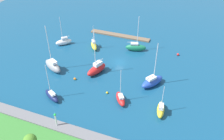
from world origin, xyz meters
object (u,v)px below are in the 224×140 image
object	(u,v)px
sailboat_gray_off_beacon	(53,66)
pier_dock	(120,35)
sailboat_red_by_breakwater	(97,69)
sailboat_navy_along_channel	(52,96)
sailboat_white_lone_south	(64,42)
harbor_beacon	(56,119)
sailboat_yellow_east_end	(94,45)
sailboat_green_far_north	(136,47)
mooring_buoy_red	(178,54)
mooring_buoy_orange	(75,79)
sailboat_yellow_near_pier	(161,109)
sailboat_red_outer_mooring	(121,99)
sailboat_blue_far_south	(152,81)
mooring_buoy_yellow	(107,93)

from	to	relation	value
sailboat_gray_off_beacon	pier_dock	bearing A→B (deg)	-84.28
sailboat_red_by_breakwater	sailboat_navy_along_channel	size ratio (longest dim) A/B	1.34
sailboat_white_lone_south	sailboat_gray_off_beacon	bearing A→B (deg)	63.99
sailboat_gray_off_beacon	sailboat_navy_along_channel	size ratio (longest dim) A/B	1.39
harbor_beacon	sailboat_gray_off_beacon	world-z (taller)	sailboat_gray_off_beacon
sailboat_red_by_breakwater	sailboat_gray_off_beacon	world-z (taller)	sailboat_gray_off_beacon
harbor_beacon	sailboat_gray_off_beacon	distance (m)	24.95
sailboat_red_by_breakwater	harbor_beacon	bearing A→B (deg)	21.97
sailboat_navy_along_channel	sailboat_yellow_east_end	bearing A→B (deg)	-60.11
sailboat_green_far_north	sailboat_yellow_east_end	distance (m)	15.26
sailboat_navy_along_channel	sailboat_yellow_east_end	distance (m)	28.94
mooring_buoy_red	harbor_beacon	bearing A→B (deg)	63.52
sailboat_gray_off_beacon	mooring_buoy_orange	world-z (taller)	sailboat_gray_off_beacon
sailboat_gray_off_beacon	mooring_buoy_orange	distance (m)	9.17
sailboat_red_by_breakwater	mooring_buoy_orange	size ratio (longest dim) A/B	19.89
sailboat_yellow_near_pier	sailboat_navy_along_channel	bearing A→B (deg)	92.52
harbor_beacon	sailboat_red_outer_mooring	xyz separation A→B (m)	(-10.69, -14.25, -2.54)
sailboat_red_by_breakwater	sailboat_yellow_near_pier	bearing A→B (deg)	86.10
sailboat_gray_off_beacon	harbor_beacon	bearing A→B (deg)	152.39
pier_dock	harbor_beacon	size ratio (longest dim) A/B	6.54
sailboat_yellow_east_end	sailboat_white_lone_south	bearing A→B (deg)	-117.60
sailboat_yellow_near_pier	sailboat_red_outer_mooring	size ratio (longest dim) A/B	0.85
harbor_beacon	sailboat_white_lone_south	distance (m)	41.15
sailboat_red_by_breakwater	sailboat_red_outer_mooring	world-z (taller)	sailboat_red_by_breakwater
sailboat_gray_off_beacon	mooring_buoy_orange	size ratio (longest dim) A/B	20.67
sailboat_red_by_breakwater	mooring_buoy_red	bearing A→B (deg)	151.92
pier_dock	sailboat_yellow_near_pier	distance (m)	43.33
sailboat_blue_far_south	mooring_buoy_yellow	bearing A→B (deg)	159.01
mooring_buoy_orange	sailboat_yellow_near_pier	bearing A→B (deg)	170.59
sailboat_yellow_east_end	mooring_buoy_red	bearing A→B (deg)	66.17
sailboat_green_far_north	mooring_buoy_orange	xyz separation A→B (m)	(12.29, 23.10, -1.05)
sailboat_red_by_breakwater	mooring_buoy_yellow	bearing A→B (deg)	60.66
sailboat_red_by_breakwater	sailboat_yellow_east_end	size ratio (longest dim) A/B	1.60
mooring_buoy_orange	sailboat_green_far_north	bearing A→B (deg)	-118.02
sailboat_green_far_north	sailboat_red_outer_mooring	bearing A→B (deg)	-98.46
sailboat_blue_far_south	mooring_buoy_orange	size ratio (longest dim) A/B	18.97
harbor_beacon	mooring_buoy_orange	world-z (taller)	harbor_beacon
sailboat_green_far_north	mooring_buoy_red	world-z (taller)	sailboat_green_far_north
harbor_beacon	sailboat_yellow_near_pier	bearing A→B (deg)	-147.06
sailboat_blue_far_south	harbor_beacon	bearing A→B (deg)	177.36
pier_dock	mooring_buoy_yellow	size ratio (longest dim) A/B	39.20
sailboat_yellow_east_end	sailboat_navy_along_channel	bearing A→B (deg)	-33.77
mooring_buoy_red	mooring_buoy_yellow	size ratio (longest dim) A/B	1.33
sailboat_navy_along_channel	sailboat_white_lone_south	world-z (taller)	sailboat_white_lone_south
harbor_beacon	sailboat_yellow_near_pier	xyz separation A→B (m)	(-21.50, -13.93, -2.37)
pier_dock	sailboat_green_far_north	distance (m)	12.70
sailboat_yellow_near_pier	mooring_buoy_yellow	size ratio (longest dim) A/B	13.68
mooring_buoy_yellow	sailboat_yellow_east_end	bearing A→B (deg)	-57.25
sailboat_red_outer_mooring	sailboat_white_lone_south	bearing A→B (deg)	20.22
sailboat_green_far_north	mooring_buoy_yellow	distance (m)	25.45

